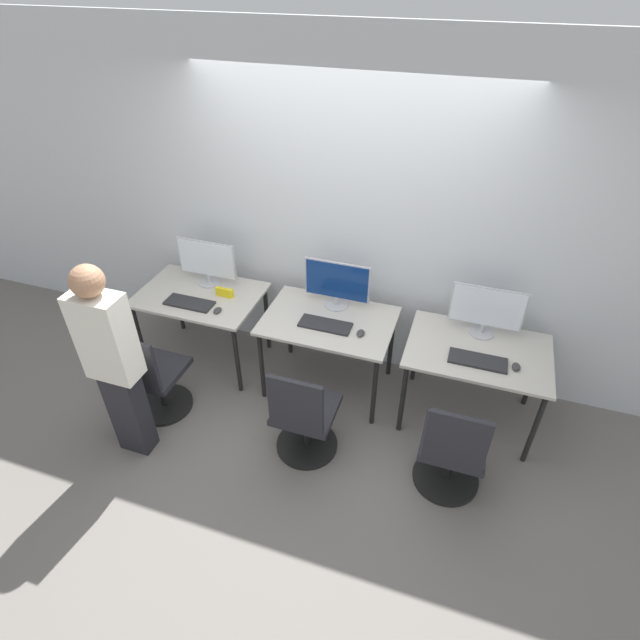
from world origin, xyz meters
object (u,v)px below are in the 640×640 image
at_px(mouse_center, 361,333).
at_px(office_chair_right, 451,454).
at_px(keyboard_center, 325,325).
at_px(mouse_right, 516,367).
at_px(monitor_left, 207,262).
at_px(office_chair_center, 304,420).
at_px(mouse_left, 217,310).
at_px(office_chair_left, 153,380).
at_px(monitor_center, 337,284).
at_px(person_left, 113,360).
at_px(monitor_right, 487,310).
at_px(keyboard_right, 478,360).
at_px(keyboard_left, 189,303).

height_order(mouse_center, office_chair_right, office_chair_right).
distance_m(keyboard_center, mouse_right, 1.46).
xyz_separation_m(monitor_left, keyboard_center, (1.19, -0.28, -0.21)).
bearing_deg(office_chair_center, mouse_left, 149.26).
relative_size(office_chair_left, monitor_center, 1.59).
distance_m(monitor_left, monitor_center, 1.19).
height_order(office_chair_left, monitor_center, monitor_center).
distance_m(person_left, office_chair_right, 2.42).
relative_size(mouse_left, mouse_right, 1.00).
bearing_deg(mouse_left, office_chair_right, -14.83).
bearing_deg(monitor_center, monitor_right, 0.15).
bearing_deg(keyboard_center, mouse_center, -4.05).
relative_size(person_left, mouse_center, 18.08).
bearing_deg(keyboard_right, office_chair_right, -95.95).
bearing_deg(office_chair_center, mouse_right, 24.43).
distance_m(mouse_left, keyboard_right, 2.10).
distance_m(monitor_right, mouse_right, 0.49).
height_order(office_chair_left, person_left, person_left).
xyz_separation_m(monitor_right, keyboard_right, (0.00, -0.36, -0.21)).
relative_size(office_chair_left, mouse_center, 9.73).
bearing_deg(keyboard_left, monitor_left, 90.00).
height_order(mouse_left, mouse_center, same).
bearing_deg(keyboard_right, person_left, -157.65).
relative_size(mouse_center, monitor_right, 0.16).
distance_m(person_left, keyboard_center, 1.59).
bearing_deg(office_chair_right, office_chair_left, -179.39).
bearing_deg(mouse_right, monitor_left, 172.98).
relative_size(monitor_center, keyboard_right, 1.31).
relative_size(keyboard_left, mouse_left, 4.67).
bearing_deg(mouse_right, mouse_center, 178.83).
relative_size(mouse_center, mouse_right, 1.00).
height_order(person_left, mouse_right, person_left).
bearing_deg(monitor_right, mouse_right, -52.88).
distance_m(keyboard_left, monitor_right, 2.42).
xyz_separation_m(keyboard_center, monitor_right, (1.19, 0.31, 0.21)).
relative_size(monitor_right, keyboard_right, 1.31).
xyz_separation_m(monitor_left, office_chair_right, (2.32, -0.93, -0.59)).
bearing_deg(monitor_left, keyboard_center, -13.28).
relative_size(monitor_center, office_chair_right, 0.63).
height_order(office_chair_left, keyboard_right, office_chair_left).
relative_size(keyboard_left, office_chair_center, 0.48).
relative_size(office_chair_left, mouse_right, 9.73).
height_order(monitor_left, monitor_center, same).
xyz_separation_m(mouse_left, mouse_right, (2.37, 0.06, 0.00)).
bearing_deg(keyboard_left, office_chair_left, -94.95).
distance_m(mouse_left, mouse_center, 1.21).
bearing_deg(office_chair_right, monitor_right, 86.31).
bearing_deg(keyboard_left, monitor_center, 17.73).
bearing_deg(keyboard_left, office_chair_center, -25.75).
bearing_deg(office_chair_left, keyboard_left, 85.05).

